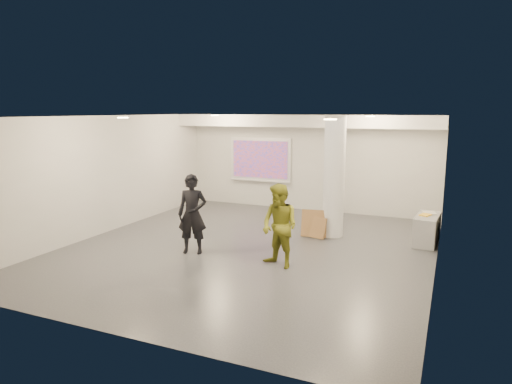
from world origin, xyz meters
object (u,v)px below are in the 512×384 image
at_px(woman, 192,214).
at_px(man, 280,226).
at_px(projection_screen, 260,160).
at_px(credenza, 427,229).
at_px(column, 334,177).

xyz_separation_m(woman, man, (2.09, -0.10, -0.03)).
height_order(projection_screen, woman, projection_screen).
bearing_deg(projection_screen, credenza, -24.38).
height_order(column, projection_screen, column).
relative_size(woman, man, 1.04).
bearing_deg(credenza, column, -169.57).
relative_size(projection_screen, man, 1.24).
distance_m(column, woman, 3.66).
bearing_deg(projection_screen, woman, -83.57).
height_order(column, woman, column).
height_order(column, credenza, column).
relative_size(credenza, man, 0.70).
bearing_deg(woman, column, 28.05).
relative_size(column, credenza, 2.55).
bearing_deg(woman, credenza, 13.04).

